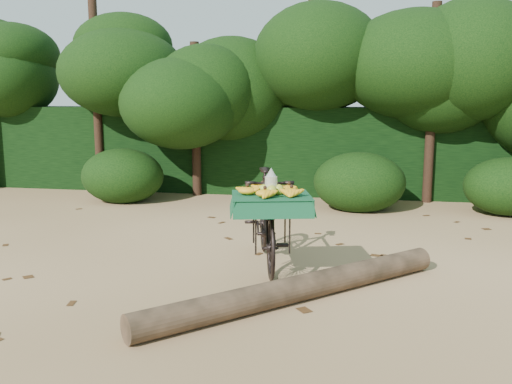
# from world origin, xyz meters

# --- Properties ---
(ground) EXTENTS (80.00, 80.00, 0.00)m
(ground) POSITION_xyz_m (0.00, 0.00, 0.00)
(ground) COLOR tan
(ground) RESTS_ON ground
(vendor_bicycle) EXTENTS (1.11, 2.00, 1.15)m
(vendor_bicycle) POSITION_xyz_m (0.42, 0.73, 0.59)
(vendor_bicycle) COLOR black
(vendor_bicycle) RESTS_ON ground
(fallen_log) EXTENTS (2.74, 2.68, 0.26)m
(fallen_log) POSITION_xyz_m (0.94, -0.33, 0.13)
(fallen_log) COLOR brown
(fallen_log) RESTS_ON ground
(hedge_backdrop) EXTENTS (26.00, 1.80, 1.80)m
(hedge_backdrop) POSITION_xyz_m (0.00, 6.30, 0.90)
(hedge_backdrop) COLOR black
(hedge_backdrop) RESTS_ON ground
(tree_row) EXTENTS (14.50, 2.00, 4.00)m
(tree_row) POSITION_xyz_m (-0.65, 5.50, 2.00)
(tree_row) COLOR black
(tree_row) RESTS_ON ground
(bush_clumps) EXTENTS (8.80, 1.70, 0.90)m
(bush_clumps) POSITION_xyz_m (0.50, 4.30, 0.45)
(bush_clumps) COLOR black
(bush_clumps) RESTS_ON ground
(leaf_litter) EXTENTS (7.00, 7.30, 0.01)m
(leaf_litter) POSITION_xyz_m (0.00, 0.65, 0.01)
(leaf_litter) COLOR #452912
(leaf_litter) RESTS_ON ground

